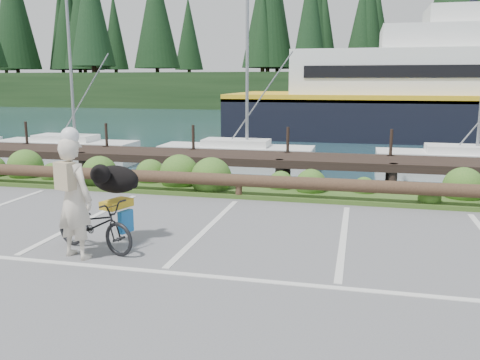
# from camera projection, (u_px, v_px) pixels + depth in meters

# --- Properties ---
(ground) EXTENTS (72.00, 72.00, 0.00)m
(ground) POSITION_uv_depth(u_px,v_px,m) (171.00, 263.00, 8.00)
(ground) COLOR #5D5D60
(harbor_backdrop) EXTENTS (170.00, 160.00, 30.00)m
(harbor_backdrop) POSITION_uv_depth(u_px,v_px,m) (346.00, 98.00, 82.79)
(harbor_backdrop) COLOR #1B3641
(harbor_backdrop) RESTS_ON ground
(vegetation_strip) EXTENTS (34.00, 1.60, 0.10)m
(vegetation_strip) POSITION_uv_depth(u_px,v_px,m) (245.00, 190.00, 13.05)
(vegetation_strip) COLOR #3D5B21
(vegetation_strip) RESTS_ON ground
(log_rail) EXTENTS (32.00, 0.30, 0.60)m
(log_rail) POSITION_uv_depth(u_px,v_px,m) (239.00, 198.00, 12.39)
(log_rail) COLOR #443021
(log_rail) RESTS_ON ground
(bicycle) EXTENTS (1.79, 1.06, 0.89)m
(bicycle) POSITION_uv_depth(u_px,v_px,m) (94.00, 225.00, 8.53)
(bicycle) COLOR black
(bicycle) RESTS_ON ground
(cyclist) EXTENTS (0.82, 0.66, 1.96)m
(cyclist) POSITION_uv_depth(u_px,v_px,m) (74.00, 199.00, 8.09)
(cyclist) COLOR beige
(cyclist) RESTS_ON ground
(dog) EXTENTS (0.65, 0.93, 0.49)m
(dog) POSITION_uv_depth(u_px,v_px,m) (115.00, 179.00, 8.85)
(dog) COLOR black
(dog) RESTS_ON bicycle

